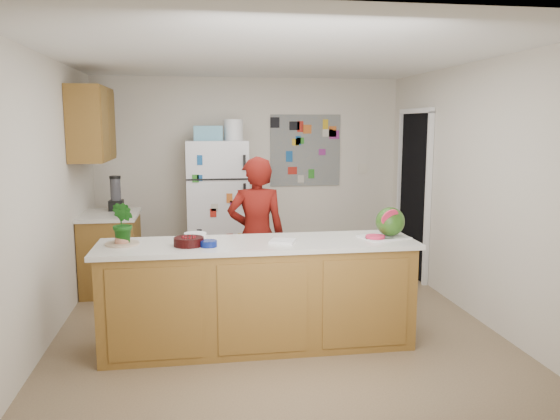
{
  "coord_description": "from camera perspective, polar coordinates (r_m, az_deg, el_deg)",
  "views": [
    {
      "loc": [
        -0.7,
        -4.97,
        1.9
      ],
      "look_at": [
        0.09,
        0.2,
        1.07
      ],
      "focal_mm": 35.0,
      "sensor_mm": 36.0,
      "label": 1
    }
  ],
  "objects": [
    {
      "name": "photo_collage",
      "position": [
        7.36,
        2.67,
        6.23
      ],
      "size": [
        0.95,
        0.01,
        0.95
      ],
      "primitive_type": "cube",
      "color": "slate",
      "rests_on": "wall_back"
    },
    {
      "name": "peninsula_top",
      "position": [
        4.61,
        -2.29,
        -3.58
      ],
      "size": [
        2.68,
        0.7,
        0.04
      ],
      "primitive_type": "cube",
      "color": "silver",
      "rests_on": "peninsula_base"
    },
    {
      "name": "watermelon_slice",
      "position": [
        4.76,
        9.91,
        -2.77
      ],
      "size": [
        0.17,
        0.17,
        0.02
      ],
      "primitive_type": "cylinder",
      "color": "red",
      "rests_on": "cutting_board"
    },
    {
      "name": "side_counter_top",
      "position": [
        6.48,
        -17.4,
        -0.51
      ],
      "size": [
        0.64,
        0.84,
        0.04
      ],
      "primitive_type": "cube",
      "color": "silver",
      "rests_on": "side_counter_base"
    },
    {
      "name": "ceiling",
      "position": [
        5.06,
        -0.73,
        15.9
      ],
      "size": [
        4.0,
        4.5,
        0.02
      ],
      "primitive_type": "cube",
      "color": "white",
      "rests_on": "wall_back"
    },
    {
      "name": "plate",
      "position": [
        4.67,
        -16.16,
        -3.4
      ],
      "size": [
        0.34,
        0.34,
        0.02
      ],
      "primitive_type": "cylinder",
      "rotation": [
        0.0,
        0.0,
        0.28
      ],
      "color": "beige",
      "rests_on": "peninsula_top"
    },
    {
      "name": "side_counter_base",
      "position": [
        6.56,
        -17.22,
        -4.39
      ],
      "size": [
        0.6,
        0.8,
        0.86
      ],
      "primitive_type": "cube",
      "color": "brown",
      "rests_on": "floor"
    },
    {
      "name": "blender_appliance",
      "position": [
        6.65,
        -16.79,
        1.58
      ],
      "size": [
        0.12,
        0.12,
        0.38
      ],
      "primitive_type": "cylinder",
      "color": "black",
      "rests_on": "side_counter_top"
    },
    {
      "name": "wall_back",
      "position": [
        7.29,
        -3.18,
        3.84
      ],
      "size": [
        4.0,
        0.02,
        2.5
      ],
      "primitive_type": "cube",
      "color": "beige",
      "rests_on": "ground"
    },
    {
      "name": "refrigerator",
      "position": [
        6.93,
        -6.55,
        0.2
      ],
      "size": [
        0.75,
        0.7,
        1.7
      ],
      "primitive_type": "cube",
      "color": "silver",
      "rests_on": "floor"
    },
    {
      "name": "paper_towel",
      "position": [
        4.57,
        0.28,
        -3.28
      ],
      "size": [
        0.25,
        0.24,
        0.02
      ],
      "primitive_type": "cube",
      "rotation": [
        0.0,
        0.0,
        -0.38
      ],
      "color": "white",
      "rests_on": "peninsula_top"
    },
    {
      "name": "cobalt_bowl",
      "position": [
        4.45,
        -7.48,
        -3.5
      ],
      "size": [
        0.17,
        0.17,
        0.05
      ],
      "primitive_type": "cylinder",
      "rotation": [
        0.0,
        0.0,
        -0.28
      ],
      "color": "#08155A",
      "rests_on": "peninsula_top"
    },
    {
      "name": "cherry_bowl",
      "position": [
        4.51,
        -9.51,
        -3.27
      ],
      "size": [
        0.32,
        0.32,
        0.07
      ],
      "primitive_type": "cylinder",
      "rotation": [
        0.0,
        0.0,
        -0.39
      ],
      "color": "black",
      "rests_on": "peninsula_top"
    },
    {
      "name": "peninsula_base",
      "position": [
        4.73,
        -2.25,
        -9.03
      ],
      "size": [
        2.6,
        0.62,
        0.88
      ],
      "primitive_type": "cube",
      "color": "brown",
      "rests_on": "floor"
    },
    {
      "name": "person",
      "position": [
        5.47,
        -2.47,
        -2.71
      ],
      "size": [
        0.59,
        0.4,
        1.59
      ],
      "primitive_type": "imported",
      "rotation": [
        0.0,
        0.0,
        3.11
      ],
      "color": "#5F0F0A",
      "rests_on": "floor"
    },
    {
      "name": "potted_plant",
      "position": [
        4.63,
        -16.03,
        -1.36
      ],
      "size": [
        0.25,
        0.25,
        0.36
      ],
      "primitive_type": "imported",
      "rotation": [
        0.0,
        0.0,
        5.4
      ],
      "color": "#0F3E15",
      "rests_on": "peninsula_top"
    },
    {
      "name": "wall_left",
      "position": [
        5.18,
        -23.3,
        1.02
      ],
      "size": [
        0.02,
        4.5,
        2.5
      ],
      "primitive_type": "cube",
      "color": "beige",
      "rests_on": "ground"
    },
    {
      "name": "floor",
      "position": [
        5.37,
        -0.67,
        -11.87
      ],
      "size": [
        4.0,
        4.5,
        0.02
      ],
      "primitive_type": "cube",
      "color": "brown",
      "rests_on": "ground"
    },
    {
      "name": "wall_right",
      "position": [
        5.7,
        19.76,
        1.89
      ],
      "size": [
        0.02,
        4.5,
        2.5
      ],
      "primitive_type": "cube",
      "color": "beige",
      "rests_on": "ground"
    },
    {
      "name": "cutting_board",
      "position": [
        4.84,
        10.81,
        -2.8
      ],
      "size": [
        0.46,
        0.39,
        0.01
      ],
      "primitive_type": "cube",
      "rotation": [
        0.0,
        0.0,
        0.29
      ],
      "color": "white",
      "rests_on": "peninsula_top"
    },
    {
      "name": "watermelon",
      "position": [
        4.86,
        11.44,
        -1.2
      ],
      "size": [
        0.25,
        0.25,
        0.25
      ],
      "primitive_type": "sphere",
      "color": "#335B1A",
      "rests_on": "cutting_board"
    },
    {
      "name": "fridge_top_bin",
      "position": [
        6.85,
        -7.54,
        7.97
      ],
      "size": [
        0.35,
        0.28,
        0.18
      ],
      "primitive_type": "cube",
      "color": "#5999B2",
      "rests_on": "refrigerator"
    },
    {
      "name": "doorway",
      "position": [
        7.01,
        13.87,
        1.5
      ],
      "size": [
        0.03,
        0.85,
        2.04
      ],
      "primitive_type": "cube",
      "color": "black",
      "rests_on": "ground"
    },
    {
      "name": "white_bowl",
      "position": [
        4.72,
        -8.84,
        -2.74
      ],
      "size": [
        0.25,
        0.25,
        0.06
      ],
      "primitive_type": "cylinder",
      "rotation": [
        0.0,
        0.0,
        0.42
      ],
      "color": "silver",
      "rests_on": "peninsula_top"
    },
    {
      "name": "keys",
      "position": [
        4.77,
        11.37,
        -2.99
      ],
      "size": [
        0.1,
        0.05,
        0.01
      ],
      "primitive_type": "cube",
      "rotation": [
        0.0,
        0.0,
        0.15
      ],
      "color": "gray",
      "rests_on": "peninsula_top"
    },
    {
      "name": "upper_cabinets",
      "position": [
        6.37,
        -19.07,
        8.48
      ],
      "size": [
        0.35,
        1.0,
        0.8
      ],
      "primitive_type": "cube",
      "color": "brown",
      "rests_on": "wall_left"
    }
  ]
}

